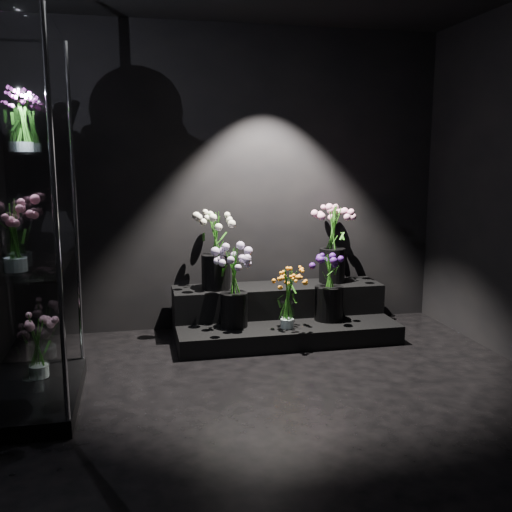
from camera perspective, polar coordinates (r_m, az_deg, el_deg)
name	(u,v)px	position (r m, az deg, el deg)	size (l,w,h in m)	color
floor	(289,413)	(3.79, 3.30, -15.39)	(4.00, 4.00, 0.00)	black
wall_back	(234,180)	(5.38, -2.26, 7.59)	(4.00, 4.00, 0.00)	black
wall_front	(499,242)	(1.61, 23.09, 1.28)	(4.00, 4.00, 0.00)	black
display_riser	(281,315)	(5.28, 2.52, -5.91)	(1.95, 0.87, 0.43)	black
display_case	(16,224)	(3.87, -22.90, 2.97)	(0.66, 1.09, 2.40)	black
bouquet_orange_bells	(287,298)	(4.88, 3.16, -4.21)	(0.27, 0.27, 0.51)	white
bouquet_lilac	(234,282)	(4.89, -2.23, -2.57)	(0.47, 0.47, 0.69)	black
bouquet_purple	(329,282)	(5.14, 7.33, -2.63)	(0.34, 0.34, 0.65)	black
bouquet_cream_roses	(216,245)	(5.13, -4.05, 1.09)	(0.50, 0.50, 0.70)	black
bouquet_pink_roses	(333,239)	(5.43, 7.68, 1.73)	(0.44, 0.44, 0.72)	black
bouquet_case_pink	(14,234)	(3.69, -23.08, 2.03)	(0.37, 0.37, 0.43)	white
bouquet_case_magenta	(23,122)	(3.99, -22.29, 12.32)	(0.20, 0.20, 0.38)	white
bouquet_case_base_pink	(37,344)	(4.23, -21.04, -8.20)	(0.33, 0.33, 0.45)	white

